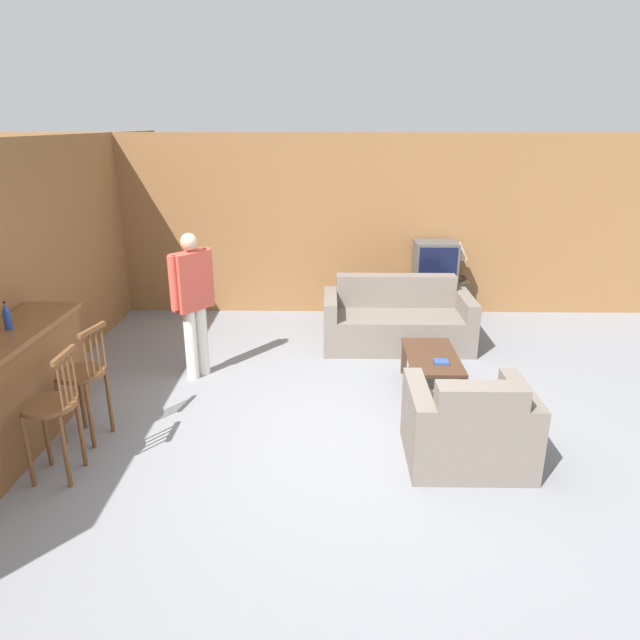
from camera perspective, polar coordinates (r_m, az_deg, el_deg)
ground_plane at (r=5.34m, az=1.59°, el=-11.59°), size 24.00×24.00×0.00m
wall_back at (r=8.43m, az=1.43°, el=9.39°), size 9.40×0.08×2.60m
wall_left at (r=6.85m, az=-25.87°, el=5.19°), size 0.08×8.72×2.60m
bar_counter at (r=5.49m, az=-29.32°, el=-7.13°), size 0.55×2.31×1.04m
bar_chair_near at (r=4.99m, az=-25.21°, el=-8.38°), size 0.42×0.42×1.08m
bar_chair_mid at (r=5.47m, az=-22.61°, el=-5.59°), size 0.50×0.50×1.08m
couch_far at (r=7.37m, az=7.68°, el=-0.19°), size 1.87×0.88×0.86m
armchair_near at (r=5.00m, az=14.64°, el=-10.45°), size 1.01×0.84×0.84m
coffee_table at (r=6.14m, az=11.12°, el=-4.01°), size 0.53×1.01×0.42m
tv_unit at (r=8.47m, az=11.19°, el=2.09°), size 0.97×0.44×0.59m
tv at (r=8.32m, az=11.45°, el=5.83°), size 0.60×0.47×0.55m
bottle at (r=5.57m, az=-28.83°, el=0.29°), size 0.07×0.07×0.25m
book_on_table at (r=5.93m, az=12.03°, el=-4.11°), size 0.14×0.13×0.02m
table_lamp at (r=8.36m, az=13.77°, el=6.70°), size 0.26×0.26×0.56m
person_by_window at (r=6.35m, az=-12.57°, el=2.15°), size 0.41×0.47×1.63m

